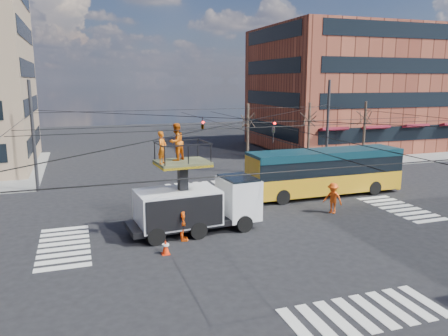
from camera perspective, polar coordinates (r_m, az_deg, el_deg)
ground at (r=24.68m, az=3.90°, el=-7.41°), size 120.00×120.00×0.00m
sidewalk_ne at (r=52.69m, az=16.32°, el=2.29°), size 18.00×18.00×0.12m
crosswalks at (r=24.68m, az=3.90°, el=-7.39°), size 22.40×22.40×0.02m
building_ne at (r=55.11m, az=15.78°, el=9.96°), size 20.06×16.06×14.00m
overhead_network at (r=24.00m, az=3.51°, el=2.61°), size 24.24×24.24×8.00m
tree_a at (r=37.91m, az=3.13°, el=6.33°), size 2.00×2.00×6.00m
tree_b at (r=40.52m, az=11.08°, el=6.46°), size 2.00×2.00×6.00m
tree_c at (r=43.81m, az=17.96°, el=6.47°), size 2.00×2.00×6.00m
utility_truck at (r=23.19m, az=-3.50°, el=-3.60°), size 7.17×3.12×5.80m
city_bus at (r=31.31m, az=13.04°, el=-0.38°), size 11.18×2.78×3.20m
traffic_cone at (r=20.73m, az=-7.64°, el=-10.17°), size 0.36×0.36×0.71m
worker_ground at (r=22.08m, az=-5.41°, el=-6.91°), size 0.66×1.26×2.05m
flagger at (r=27.29m, az=14.03°, el=-3.83°), size 1.21×1.40×1.88m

